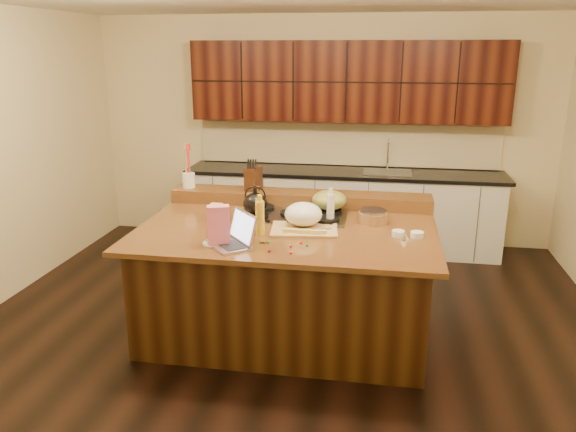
# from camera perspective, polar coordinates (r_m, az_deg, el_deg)

# --- Properties ---
(room) EXTENTS (5.52, 5.02, 2.72)m
(room) POSITION_cam_1_polar(r_m,az_deg,el_deg) (4.44, -0.11, 4.14)
(room) COLOR black
(room) RESTS_ON ground
(island) EXTENTS (2.40, 1.60, 0.92)m
(island) POSITION_cam_1_polar(r_m,az_deg,el_deg) (4.72, -0.10, -6.42)
(island) COLOR black
(island) RESTS_ON ground
(back_ledge) EXTENTS (2.40, 0.30, 0.12)m
(back_ledge) POSITION_cam_1_polar(r_m,az_deg,el_deg) (5.20, 1.21, 1.82)
(back_ledge) COLOR black
(back_ledge) RESTS_ON island
(cooktop) EXTENTS (0.92, 0.52, 0.05)m
(cooktop) POSITION_cam_1_polar(r_m,az_deg,el_deg) (4.83, 0.50, 0.11)
(cooktop) COLOR gray
(cooktop) RESTS_ON island
(back_counter) EXTENTS (3.70, 0.66, 2.40)m
(back_counter) POSITION_cam_1_polar(r_m,az_deg,el_deg) (6.65, 5.75, 5.05)
(back_counter) COLOR silver
(back_counter) RESTS_ON ground
(kettle) EXTENTS (0.25, 0.25, 0.19)m
(kettle) POSITION_cam_1_polar(r_m,az_deg,el_deg) (4.73, -3.34, 1.26)
(kettle) COLOR black
(kettle) RESTS_ON cooktop
(green_bowl) EXTENTS (0.40, 0.40, 0.17)m
(green_bowl) POSITION_cam_1_polar(r_m,az_deg,el_deg) (4.89, 4.22, 1.63)
(green_bowl) COLOR olive
(green_bowl) RESTS_ON cooktop
(laptop) EXTENTS (0.44, 0.45, 0.24)m
(laptop) POSITION_cam_1_polar(r_m,az_deg,el_deg) (4.15, -5.40, -2.08)
(laptop) COLOR #B7B7BC
(laptop) RESTS_ON island
(oil_bottle) EXTENTS (0.08, 0.08, 0.27)m
(oil_bottle) POSITION_cam_1_polar(r_m,az_deg,el_deg) (4.34, -2.87, -0.22)
(oil_bottle) COLOR yellow
(oil_bottle) RESTS_ON island
(vinegar_bottle) EXTENTS (0.08, 0.08, 0.25)m
(vinegar_bottle) POSITION_cam_1_polar(r_m,az_deg,el_deg) (4.63, 4.34, 0.73)
(vinegar_bottle) COLOR silver
(vinegar_bottle) RESTS_ON island
(wooden_tray) EXTENTS (0.56, 0.45, 0.21)m
(wooden_tray) POSITION_cam_1_polar(r_m,az_deg,el_deg) (4.49, 1.59, -0.16)
(wooden_tray) COLOR tan
(wooden_tray) RESTS_ON island
(ramekin_a) EXTENTS (0.13, 0.13, 0.04)m
(ramekin_a) POSITION_cam_1_polar(r_m,az_deg,el_deg) (4.42, 11.13, -1.74)
(ramekin_a) COLOR white
(ramekin_a) RESTS_ON island
(ramekin_b) EXTENTS (0.12, 0.12, 0.04)m
(ramekin_b) POSITION_cam_1_polar(r_m,az_deg,el_deg) (4.75, 8.51, -0.29)
(ramekin_b) COLOR white
(ramekin_b) RESTS_ON island
(ramekin_c) EXTENTS (0.13, 0.13, 0.04)m
(ramekin_c) POSITION_cam_1_polar(r_m,az_deg,el_deg) (4.42, 12.97, -1.85)
(ramekin_c) COLOR white
(ramekin_c) RESTS_ON island
(strainer_bowl) EXTENTS (0.24, 0.24, 0.09)m
(strainer_bowl) POSITION_cam_1_polar(r_m,az_deg,el_deg) (4.71, 8.63, -0.15)
(strainer_bowl) COLOR #996B3F
(strainer_bowl) RESTS_ON island
(kitchen_timer) EXTENTS (0.09, 0.09, 0.07)m
(kitchen_timer) POSITION_cam_1_polar(r_m,az_deg,el_deg) (4.34, 11.75, -1.94)
(kitchen_timer) COLOR silver
(kitchen_timer) RESTS_ON island
(pink_bag) EXTENTS (0.18, 0.13, 0.30)m
(pink_bag) POSITION_cam_1_polar(r_m,az_deg,el_deg) (4.13, -7.06, -0.98)
(pink_bag) COLOR pink
(pink_bag) RESTS_ON island
(candy_plate) EXTENTS (0.22, 0.22, 0.01)m
(candy_plate) POSITION_cam_1_polar(r_m,az_deg,el_deg) (4.20, -7.45, -2.77)
(candy_plate) COLOR white
(candy_plate) RESTS_ON island
(package_box) EXTENTS (0.10, 0.07, 0.14)m
(package_box) POSITION_cam_1_polar(r_m,az_deg,el_deg) (4.77, -7.28, 0.43)
(package_box) COLOR gold
(package_box) RESTS_ON island
(utensil_crock) EXTENTS (0.16, 0.16, 0.14)m
(utensil_crock) POSITION_cam_1_polar(r_m,az_deg,el_deg) (5.43, -10.05, 3.61)
(utensil_crock) COLOR white
(utensil_crock) RESTS_ON back_ledge
(knife_block) EXTENTS (0.15, 0.20, 0.22)m
(knife_block) POSITION_cam_1_polar(r_m,az_deg,el_deg) (5.24, -3.55, 3.80)
(knife_block) COLOR black
(knife_block) RESTS_ON back_ledge
(gumdrop_0) EXTENTS (0.02, 0.02, 0.02)m
(gumdrop_0) POSITION_cam_1_polar(r_m,az_deg,el_deg) (3.97, 0.32, -3.76)
(gumdrop_0) COLOR red
(gumdrop_0) RESTS_ON island
(gumdrop_1) EXTENTS (0.02, 0.02, 0.02)m
(gumdrop_1) POSITION_cam_1_polar(r_m,az_deg,el_deg) (4.14, -4.93, -2.92)
(gumdrop_1) COLOR #198C26
(gumdrop_1) RESTS_ON island
(gumdrop_2) EXTENTS (0.02, 0.02, 0.02)m
(gumdrop_2) POSITION_cam_1_polar(r_m,az_deg,el_deg) (4.10, 0.27, -3.09)
(gumdrop_2) COLOR red
(gumdrop_2) RESTS_ON island
(gumdrop_3) EXTENTS (0.02, 0.02, 0.02)m
(gumdrop_3) POSITION_cam_1_polar(r_m,az_deg,el_deg) (4.12, 1.97, -2.96)
(gumdrop_3) COLOR #198C26
(gumdrop_3) RESTS_ON island
(gumdrop_4) EXTENTS (0.02, 0.02, 0.02)m
(gumdrop_4) POSITION_cam_1_polar(r_m,az_deg,el_deg) (4.01, -1.92, -3.55)
(gumdrop_4) COLOR red
(gumdrop_4) RESTS_ON island
(gumdrop_5) EXTENTS (0.02, 0.02, 0.02)m
(gumdrop_5) POSITION_cam_1_polar(r_m,az_deg,el_deg) (4.18, -2.02, -2.67)
(gumdrop_5) COLOR #198C26
(gumdrop_5) RESTS_ON island
(gumdrop_6) EXTENTS (0.02, 0.02, 0.02)m
(gumdrop_6) POSITION_cam_1_polar(r_m,az_deg,el_deg) (4.19, -2.47, -2.66)
(gumdrop_6) COLOR red
(gumdrop_6) RESTS_ON island
(gumdrop_7) EXTENTS (0.02, 0.02, 0.02)m
(gumdrop_7) POSITION_cam_1_polar(r_m,az_deg,el_deg) (4.19, -2.80, -2.65)
(gumdrop_7) COLOR #198C26
(gumdrop_7) RESTS_ON island
(gumdrop_8) EXTENTS (0.02, 0.02, 0.02)m
(gumdrop_8) POSITION_cam_1_polar(r_m,az_deg,el_deg) (4.17, 1.33, -2.72)
(gumdrop_8) COLOR red
(gumdrop_8) RESTS_ON island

